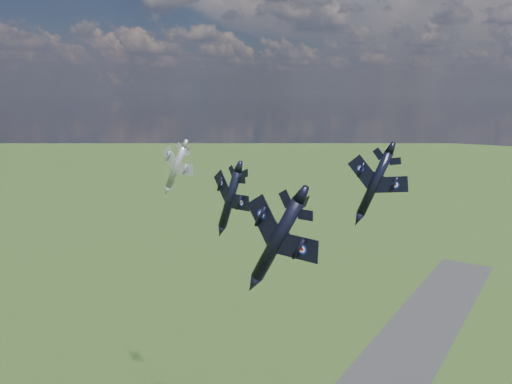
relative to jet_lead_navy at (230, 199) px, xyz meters
The scene contains 4 objects.
jet_lead_navy is the anchor object (origin of this frame).
jet_right_navy 32.79m from the jet_lead_navy, 44.70° to the right, with size 11.21×15.63×3.23m, color black, non-canonical shape.
jet_high_navy 24.97m from the jet_lead_navy, 17.54° to the left, with size 10.96×15.28×3.16m, color black, non-canonical shape.
jet_left_silver 22.76m from the jet_lead_navy, 156.20° to the left, with size 10.08×14.05×2.91m, color #92949B, non-canonical shape.
Camera 1 is at (48.12, -53.18, 98.50)m, focal length 35.00 mm.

